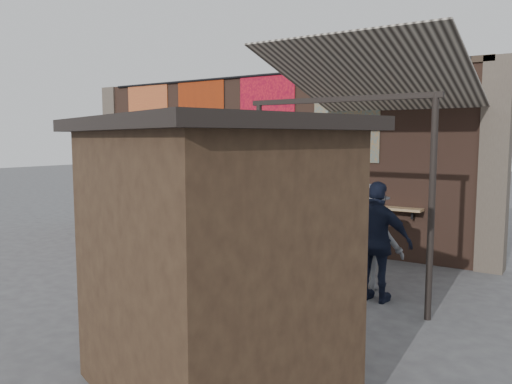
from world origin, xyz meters
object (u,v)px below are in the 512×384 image
scooter_stool_4 (243,230)px  scooter_stool_6 (287,233)px  shopper_navy (377,242)px  shopper_tan (267,239)px  scooter_stool_3 (222,228)px  scooter_stool_0 (170,219)px  market_stall (209,266)px  diner_right (203,209)px  shopper_grey (369,237)px  shelf_box (320,196)px  scooter_stool_2 (203,226)px  diner_left (147,201)px  scooter_stool_1 (186,223)px  scooter_stool_7 (313,236)px  scooter_stool_5 (263,229)px

scooter_stool_4 → scooter_stool_6: size_ratio=0.90×
shopper_navy → shopper_tan: bearing=-0.4°
shopper_navy → scooter_stool_3: bearing=-23.5°
scooter_stool_0 → scooter_stool_3: bearing=-1.3°
shopper_navy → market_stall: market_stall is taller
diner_right → shopper_grey: shopper_grey is taller
shelf_box → diner_right: size_ratio=0.38×
scooter_stool_2 → shopper_grey: shopper_grey is taller
shelf_box → diner_left: size_ratio=0.34×
scooter_stool_0 → diner_left: (-0.77, -0.05, 0.44)m
shopper_tan → scooter_stool_2: bearing=108.4°
market_stall → scooter_stool_3: bearing=146.2°
scooter_stool_1 → scooter_stool_3: size_ratio=1.06×
scooter_stool_7 → market_stall: (1.88, -5.88, 0.87)m
diner_right → shopper_tan: diner_right is taller
scooter_stool_1 → shopper_tan: shopper_tan is taller
scooter_stool_0 → diner_left: 0.89m
scooter_stool_4 → scooter_stool_0: bearing=179.5°
shelf_box → scooter_stool_6: shelf_box is taller
scooter_stool_2 → scooter_stool_3: same height
shelf_box → scooter_stool_0: bearing=-176.6°
scooter_stool_1 → scooter_stool_5: size_ratio=0.84×
scooter_stool_1 → scooter_stool_2: size_ratio=1.05×
scooter_stool_3 → shopper_grey: 4.72m
diner_left → diner_right: size_ratio=1.11×
scooter_stool_6 → shopper_tan: size_ratio=0.58×
shopper_grey → scooter_stool_6: bearing=-38.0°
shelf_box → market_stall: bearing=-73.2°
scooter_stool_2 → shopper_tan: shopper_tan is taller
shelf_box → scooter_stool_1: bearing=-175.7°
scooter_stool_4 → shopper_grey: size_ratio=0.43×
scooter_stool_3 → scooter_stool_6: 1.81m
scooter_stool_1 → scooter_stool_6: size_ratio=0.88×
shelf_box → scooter_stool_3: shelf_box is taller
scooter_stool_3 → market_stall: market_stall is taller
scooter_stool_1 → shelf_box: bearing=4.3°
scooter_stool_0 → diner_right: 1.21m
scooter_stool_2 → diner_right: diner_right is taller
shelf_box → diner_right: (-3.06, -0.30, -0.51)m
scooter_stool_6 → scooter_stool_7: size_ratio=0.96×
scooter_stool_1 → scooter_stool_7: 3.63m
scooter_stool_6 → scooter_stool_7: scooter_stool_7 is taller
scooter_stool_7 → market_stall: size_ratio=0.34×
shelf_box → scooter_stool_2: 3.21m
scooter_stool_5 → diner_right: diner_right is taller
scooter_stool_2 → shopper_navy: (5.29, -2.22, 0.59)m
scooter_stool_7 → diner_left: size_ratio=0.53×
shelf_box → scooter_stool_4: size_ratio=0.76×
scooter_stool_2 → scooter_stool_5: bearing=0.6°
shelf_box → scooter_stool_7: 0.89m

